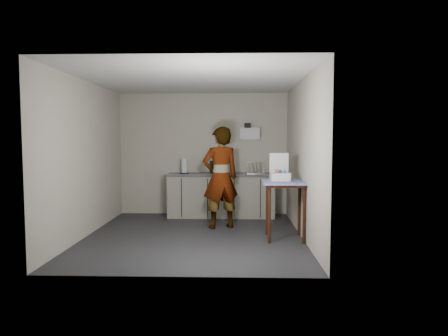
{
  "coord_description": "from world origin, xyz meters",
  "views": [
    {
      "loc": [
        0.69,
        -6.6,
        1.63
      ],
      "look_at": [
        0.49,
        0.45,
        1.11
      ],
      "focal_mm": 32.0,
      "sensor_mm": 36.0,
      "label": 1
    }
  ],
  "objects_px": {
    "soda_can": "(218,170)",
    "soap_bottle": "(215,167)",
    "standing_man": "(220,178)",
    "dish_rack": "(255,171)",
    "side_table": "(285,189)",
    "bakery_box": "(280,174)",
    "kitchen_counter": "(221,196)",
    "dark_bottle": "(211,167)",
    "paper_towel": "(184,166)"
  },
  "relations": [
    {
      "from": "kitchen_counter",
      "to": "dark_bottle",
      "type": "xyz_separation_m",
      "value": [
        -0.21,
        0.04,
        0.61
      ]
    },
    {
      "from": "kitchen_counter",
      "to": "paper_towel",
      "type": "height_order",
      "value": "paper_towel"
    },
    {
      "from": "soap_bottle",
      "to": "bakery_box",
      "type": "bearing_deg",
      "value": -56.19
    },
    {
      "from": "standing_man",
      "to": "dark_bottle",
      "type": "height_order",
      "value": "standing_man"
    },
    {
      "from": "side_table",
      "to": "paper_towel",
      "type": "distance_m",
      "value": 2.63
    },
    {
      "from": "standing_man",
      "to": "soap_bottle",
      "type": "distance_m",
      "value": 1.05
    },
    {
      "from": "side_table",
      "to": "dark_bottle",
      "type": "bearing_deg",
      "value": 125.7
    },
    {
      "from": "standing_man",
      "to": "dish_rack",
      "type": "bearing_deg",
      "value": -145.33
    },
    {
      "from": "kitchen_counter",
      "to": "bakery_box",
      "type": "bearing_deg",
      "value": -59.74
    },
    {
      "from": "side_table",
      "to": "soda_can",
      "type": "height_order",
      "value": "soda_can"
    },
    {
      "from": "dish_rack",
      "to": "paper_towel",
      "type": "bearing_deg",
      "value": 179.43
    },
    {
      "from": "soda_can",
      "to": "bakery_box",
      "type": "relative_size",
      "value": 0.29
    },
    {
      "from": "dark_bottle",
      "to": "bakery_box",
      "type": "distance_m",
      "value": 2.17
    },
    {
      "from": "side_table",
      "to": "bakery_box",
      "type": "height_order",
      "value": "bakery_box"
    },
    {
      "from": "standing_man",
      "to": "dish_rack",
      "type": "xyz_separation_m",
      "value": [
        0.69,
        1.03,
        0.04
      ]
    },
    {
      "from": "side_table",
      "to": "standing_man",
      "type": "height_order",
      "value": "standing_man"
    },
    {
      "from": "soda_can",
      "to": "bakery_box",
      "type": "height_order",
      "value": "bakery_box"
    },
    {
      "from": "paper_towel",
      "to": "side_table",
      "type": "bearing_deg",
      "value": -44.45
    },
    {
      "from": "kitchen_counter",
      "to": "soda_can",
      "type": "distance_m",
      "value": 0.56
    },
    {
      "from": "kitchen_counter",
      "to": "dark_bottle",
      "type": "height_order",
      "value": "dark_bottle"
    },
    {
      "from": "side_table",
      "to": "paper_towel",
      "type": "xyz_separation_m",
      "value": [
        -1.87,
        1.84,
        0.23
      ]
    },
    {
      "from": "side_table",
      "to": "dark_bottle",
      "type": "xyz_separation_m",
      "value": [
        -1.31,
        1.9,
        0.21
      ]
    },
    {
      "from": "standing_man",
      "to": "soda_can",
      "type": "relative_size",
      "value": 14.5
    },
    {
      "from": "kitchen_counter",
      "to": "paper_towel",
      "type": "relative_size",
      "value": 7.23
    },
    {
      "from": "kitchen_counter",
      "to": "standing_man",
      "type": "relative_size",
      "value": 1.21
    },
    {
      "from": "standing_man",
      "to": "dark_bottle",
      "type": "distance_m",
      "value": 1.14
    },
    {
      "from": "soap_bottle",
      "to": "bakery_box",
      "type": "relative_size",
      "value": 0.65
    },
    {
      "from": "kitchen_counter",
      "to": "soap_bottle",
      "type": "height_order",
      "value": "soap_bottle"
    },
    {
      "from": "bakery_box",
      "to": "side_table",
      "type": "bearing_deg",
      "value": -55.36
    },
    {
      "from": "soda_can",
      "to": "bakery_box",
      "type": "xyz_separation_m",
      "value": [
        1.1,
        -1.82,
        0.08
      ]
    },
    {
      "from": "soda_can",
      "to": "paper_towel",
      "type": "distance_m",
      "value": 0.71
    },
    {
      "from": "standing_man",
      "to": "dish_rack",
      "type": "relative_size",
      "value": 5.14
    },
    {
      "from": "soda_can",
      "to": "dish_rack",
      "type": "distance_m",
      "value": 0.79
    },
    {
      "from": "soda_can",
      "to": "dark_bottle",
      "type": "bearing_deg",
      "value": -167.8
    },
    {
      "from": "dark_bottle",
      "to": "bakery_box",
      "type": "bearing_deg",
      "value": -55.47
    },
    {
      "from": "soap_bottle",
      "to": "soda_can",
      "type": "relative_size",
      "value": 2.25
    },
    {
      "from": "standing_man",
      "to": "paper_towel",
      "type": "relative_size",
      "value": 5.97
    },
    {
      "from": "paper_towel",
      "to": "dish_rack",
      "type": "bearing_deg",
      "value": -0.57
    },
    {
      "from": "standing_man",
      "to": "bakery_box",
      "type": "bearing_deg",
      "value": 123.94
    },
    {
      "from": "side_table",
      "to": "soda_can",
      "type": "xyz_separation_m",
      "value": [
        -1.17,
        1.93,
        0.15
      ]
    },
    {
      "from": "side_table",
      "to": "soap_bottle",
      "type": "relative_size",
      "value": 3.32
    },
    {
      "from": "soda_can",
      "to": "soap_bottle",
      "type": "bearing_deg",
      "value": -116.07
    },
    {
      "from": "kitchen_counter",
      "to": "soda_can",
      "type": "bearing_deg",
      "value": 137.74
    },
    {
      "from": "kitchen_counter",
      "to": "paper_towel",
      "type": "distance_m",
      "value": 1.0
    },
    {
      "from": "paper_towel",
      "to": "kitchen_counter",
      "type": "bearing_deg",
      "value": 1.85
    },
    {
      "from": "side_table",
      "to": "soda_can",
      "type": "bearing_deg",
      "value": 122.43
    },
    {
      "from": "standing_man",
      "to": "bakery_box",
      "type": "distance_m",
      "value": 1.22
    },
    {
      "from": "dish_rack",
      "to": "bakery_box",
      "type": "bearing_deg",
      "value": -79.56
    },
    {
      "from": "dark_bottle",
      "to": "dish_rack",
      "type": "relative_size",
      "value": 0.72
    },
    {
      "from": "side_table",
      "to": "soap_bottle",
      "type": "xyz_separation_m",
      "value": [
        -1.22,
        1.82,
        0.22
      ]
    }
  ]
}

